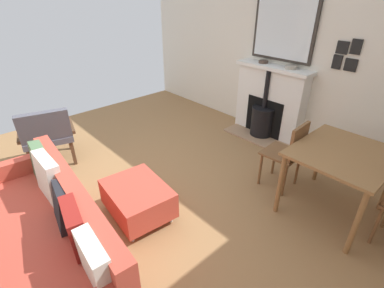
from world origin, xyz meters
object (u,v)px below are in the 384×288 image
(ottoman, at_px, (138,198))
(dining_chair_near_fireplace, at_px, (289,151))
(mantel_bowl_near, at_px, (263,62))
(dining_table, at_px, (342,160))
(mantel_bowl_far, at_px, (291,67))
(fireplace, at_px, (268,106))
(armchair_accent, at_px, (47,133))
(sofa, at_px, (46,235))

(ottoman, xyz_separation_m, dining_chair_near_fireplace, (-1.58, 0.76, 0.28))
(mantel_bowl_near, distance_m, dining_chair_near_fireplace, 1.75)
(ottoman, bearing_deg, dining_table, 139.83)
(mantel_bowl_far, xyz_separation_m, dining_table, (1.09, 1.31, -0.51))
(fireplace, distance_m, ottoman, 2.66)
(armchair_accent, bearing_deg, mantel_bowl_far, 150.47)
(mantel_bowl_far, bearing_deg, dining_chair_near_fireplace, 34.21)
(sofa, bearing_deg, mantel_bowl_far, -179.97)
(sofa, xyz_separation_m, dining_chair_near_fireplace, (-2.48, 0.74, 0.15))
(mantel_bowl_near, xyz_separation_m, armchair_accent, (2.98, -1.21, -0.67))
(mantel_bowl_near, height_order, mantel_bowl_far, mantel_bowl_far)
(armchair_accent, bearing_deg, dining_chair_near_fireplace, 127.90)
(mantel_bowl_far, xyz_separation_m, armchair_accent, (2.98, -1.69, -0.68))
(ottoman, bearing_deg, mantel_bowl_far, 179.48)
(mantel_bowl_far, distance_m, ottoman, 2.83)
(ottoman, relative_size, dining_table, 0.78)
(mantel_bowl_near, height_order, dining_table, mantel_bowl_near)
(fireplace, bearing_deg, armchair_accent, -25.84)
(dining_chair_near_fireplace, bearing_deg, mantel_bowl_far, -145.79)
(fireplace, bearing_deg, sofa, 4.29)
(armchair_accent, bearing_deg, mantel_bowl_near, 157.85)
(fireplace, height_order, dining_table, fireplace)
(dining_chair_near_fireplace, bearing_deg, mantel_bowl_near, -131.87)
(mantel_bowl_near, xyz_separation_m, ottoman, (2.67, 0.45, -0.92))
(fireplace, bearing_deg, mantel_bowl_far, 98.20)
(ottoman, distance_m, armchair_accent, 1.71)
(dining_table, bearing_deg, mantel_bowl_near, -121.51)
(fireplace, relative_size, sofa, 0.58)
(fireplace, relative_size, dining_chair_near_fireplace, 1.41)
(fireplace, xyz_separation_m, ottoman, (2.63, 0.24, -0.27))
(mantel_bowl_far, height_order, ottoman, mantel_bowl_far)
(mantel_bowl_near, bearing_deg, sofa, 7.60)
(mantel_bowl_far, bearing_deg, sofa, 0.03)
(fireplace, relative_size, mantel_bowl_near, 8.29)
(ottoman, bearing_deg, dining_chair_near_fireplace, 154.23)
(dining_table, xyz_separation_m, dining_chair_near_fireplace, (-0.00, -0.57, -0.14))
(dining_chair_near_fireplace, bearing_deg, dining_table, 89.57)
(sofa, distance_m, ottoman, 0.91)
(sofa, height_order, dining_chair_near_fireplace, dining_chair_near_fireplace)
(armchair_accent, bearing_deg, ottoman, 100.45)
(fireplace, bearing_deg, dining_table, 56.13)
(sofa, relative_size, dining_table, 2.15)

